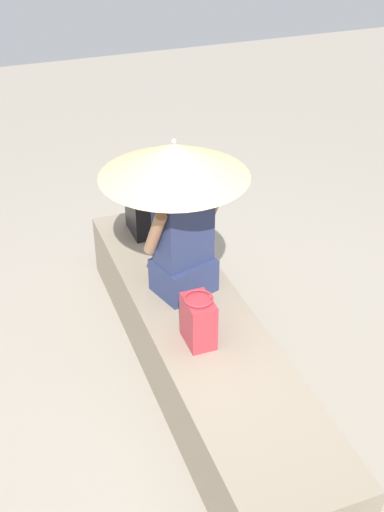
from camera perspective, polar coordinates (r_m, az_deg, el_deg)
The scene contains 6 objects.
ground_plane at distance 4.17m, azimuth 0.72°, elevation -10.45°, with size 14.00×14.00×0.00m, color #9E9384.
stone_bench at distance 4.02m, azimuth 0.74°, elevation -8.11°, with size 2.81×0.64×0.45m, color gray.
person_seated at distance 3.90m, azimuth -0.76°, elevation 1.69°, with size 0.36×0.51×0.90m.
parasol at distance 3.73m, azimuth -1.57°, elevation 8.33°, with size 0.88×0.88×0.99m.
handbag_black at distance 4.64m, azimuth -4.62°, elevation 3.64°, with size 0.29×0.21×0.30m.
tote_bag_canvas at distance 3.63m, azimuth 0.57°, elevation -5.63°, with size 0.22×0.16×0.31m.
Camera 1 is at (2.81, -1.12, 2.87)m, focal length 45.96 mm.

